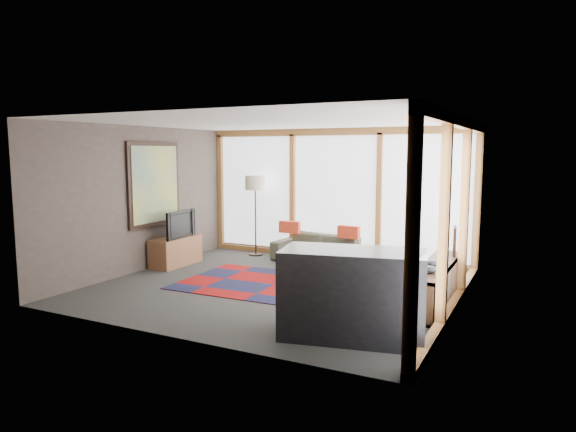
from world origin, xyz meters
The scene contains 17 objects.
ground centered at (0.00, 0.00, 0.00)m, with size 5.50×5.50×0.00m, color #2A2927.
room_envelope centered at (0.49, 0.56, 1.54)m, with size 5.52×5.02×2.62m.
rug centered at (-0.09, 0.10, 0.01)m, with size 3.04×1.95×0.01m, color maroon.
sofa centered at (-0.10, 1.95, 0.27)m, with size 1.86×0.73×0.54m, color #383C2D.
pillow_left centered at (-0.75, 1.97, 0.66)m, with size 0.42×0.13×0.23m, color #BB361B.
pillow_right centered at (0.51, 1.91, 0.66)m, with size 0.42×0.13×0.23m, color #BB361B.
floor_lamp centered at (-1.59, 2.07, 0.83)m, with size 0.42×0.42×1.66m, color #302218, non-canonical shape.
coffee_table centered at (0.50, 0.69, 0.21)m, with size 1.24×0.62×0.41m, color #2F2113, non-canonical shape.
book_stack centered at (0.11, 0.71, 0.47)m, with size 0.25×0.31×0.10m, color brown.
vase centered at (0.58, 0.71, 0.51)m, with size 0.22×0.22×0.19m, color beige.
bookshelf centered at (2.43, 0.28, 0.28)m, with size 0.41×2.25×0.56m, color #2F2113, non-canonical shape.
bowl_a centered at (2.45, -0.32, 0.61)m, with size 0.19×0.19×0.10m, color black.
bowl_b centered at (2.39, 0.11, 0.61)m, with size 0.17×0.17×0.09m, color black.
shelf_picture centered at (2.53, 1.07, 0.78)m, with size 0.04×0.33×0.44m, color black.
tv_console centered at (-2.47, 0.56, 0.27)m, with size 0.45×1.07×0.54m, color brown.
television centered at (-2.41, 0.55, 0.79)m, with size 0.90×0.12×0.52m, color black.
bar_counter centered at (1.82, -1.57, 0.52)m, with size 1.63×0.76×1.03m, color black.
Camera 1 is at (3.74, -7.03, 2.15)m, focal length 32.00 mm.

